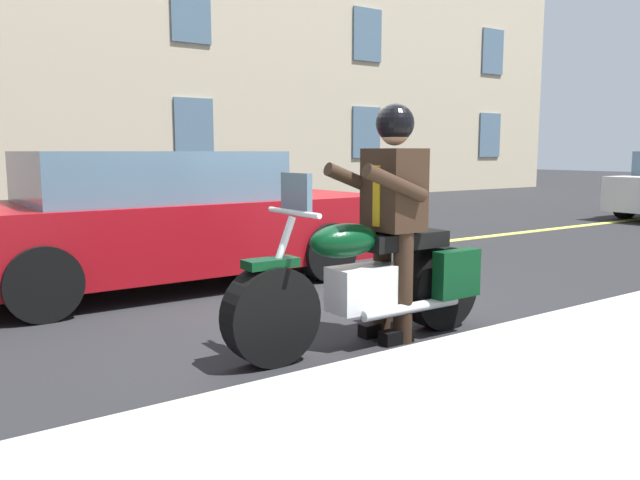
{
  "coord_description": "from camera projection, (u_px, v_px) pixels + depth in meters",
  "views": [
    {
      "loc": [
        3.32,
        4.95,
        1.4
      ],
      "look_at": [
        0.64,
        1.14,
        0.75
      ],
      "focal_mm": 35.79,
      "sensor_mm": 36.0,
      "label": 1
    }
  ],
  "objects": [
    {
      "name": "rider_main",
      "position": [
        392.0,
        201.0,
        4.67
      ],
      "size": [
        0.62,
        0.54,
        1.74
      ],
      "color": "black",
      "rests_on": "ground_plane"
    },
    {
      "name": "motorcycle_main",
      "position": [
        371.0,
        283.0,
        4.64
      ],
      "size": [
        2.21,
        0.6,
        1.26
      ],
      "color": "black",
      "rests_on": "ground_plane"
    },
    {
      "name": "ground_plane",
      "position": [
        306.0,
        299.0,
        6.09
      ],
      "size": [
        80.0,
        80.0,
        0.0
      ],
      "primitive_type": "plane",
      "color": "black"
    },
    {
      "name": "car_dark",
      "position": [
        164.0,
        220.0,
        6.68
      ],
      "size": [
        4.6,
        1.92,
        1.4
      ],
      "color": "maroon",
      "rests_on": "ground_plane"
    },
    {
      "name": "lane_center_stripe",
      "position": [
        214.0,
        268.0,
        7.71
      ],
      "size": [
        60.0,
        0.16,
        0.01
      ],
      "primitive_type": "cube",
      "color": "#E5DB4C",
      "rests_on": "ground_plane"
    }
  ]
}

